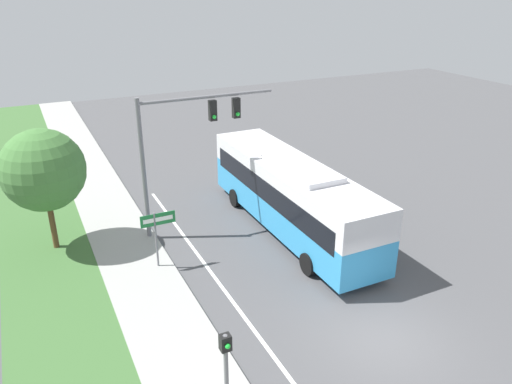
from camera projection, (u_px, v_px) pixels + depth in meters
name	position (u px, v px, depth m)	size (l,w,h in m)	color
ground_plane	(383.00, 339.00, 16.28)	(80.00, 80.00, 0.00)	#4C4C4F
lane_divider_near	(286.00, 374.00, 14.83)	(0.14, 30.00, 0.01)	silver
bus	(291.00, 192.00, 22.53)	(2.72, 11.58, 3.50)	#3393D1
signal_gantry	(184.00, 136.00, 21.56)	(6.21, 0.41, 6.40)	slate
pedestrian_signal	(226.00, 362.00, 12.63)	(0.28, 0.34, 2.71)	slate
street_sign	(157.00, 228.00, 19.57)	(1.39, 0.08, 2.48)	slate
roadside_tree	(43.00, 170.00, 20.26)	(3.41, 3.41, 5.26)	brown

